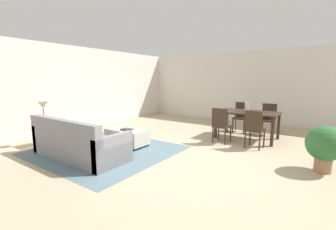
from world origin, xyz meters
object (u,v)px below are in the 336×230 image
object	(u,v)px
ottoman_table	(127,136)
dining_chair_near_left	(221,123)
book_on_ottoman	(127,129)
dining_chair_far_left	(241,115)
potted_plant	(325,145)
vase_centerpiece	(247,107)
couch	(78,144)
dining_chair_near_right	(254,127)
dining_chair_far_right	(269,117)
side_table	(45,127)
dining_table	(247,115)
table_lamp	(43,106)

from	to	relation	value
ottoman_table	dining_chair_near_left	world-z (taller)	dining_chair_near_left
book_on_ottoman	dining_chair_far_left	bearing A→B (deg)	62.29
dining_chair_near_left	potted_plant	distance (m)	2.34
vase_centerpiece	couch	bearing A→B (deg)	-124.16
couch	book_on_ottoman	distance (m)	1.19
couch	potted_plant	world-z (taller)	couch
ottoman_table	book_on_ottoman	distance (m)	0.22
dining_chair_far_left	potted_plant	size ratio (longest dim) A/B	1.09
dining_chair_near_right	dining_chair_far_left	distance (m)	1.88
dining_chair_far_right	book_on_ottoman	size ratio (longest dim) A/B	3.54
side_table	dining_chair_far_left	bearing A→B (deg)	51.90
side_table	dining_chair_far_right	distance (m)	6.17
dining_table	table_lamp	bearing A→B (deg)	-137.31
book_on_ottoman	dining_table	bearing A→B (deg)	48.90
table_lamp	dining_chair_near_right	bearing A→B (deg)	32.39
table_lamp	book_on_ottoman	distance (m)	2.12
dining_chair_far_right	potted_plant	size ratio (longest dim) A/B	1.09
ottoman_table	table_lamp	world-z (taller)	table_lamp
ottoman_table	dining_chair_near_right	distance (m)	3.09
vase_centerpiece	table_lamp	bearing A→B (deg)	-137.36
couch	dining_chair_far_left	distance (m)	4.90
side_table	potted_plant	xyz separation A→B (m)	(5.70, 2.00, 0.03)
dining_table	ottoman_table	bearing A→B (deg)	-132.93
couch	side_table	xyz separation A→B (m)	(-1.42, 0.05, 0.18)
table_lamp	couch	bearing A→B (deg)	-1.82
side_table	dining_chair_far_left	distance (m)	5.60
dining_chair_near_left	couch	bearing A→B (deg)	-126.63
couch	dining_chair_near_left	xyz separation A→B (m)	(2.05, 2.76, 0.23)
couch	dining_chair_near_right	world-z (taller)	dining_chair_near_right
table_lamp	dining_chair_far_left	world-z (taller)	table_lamp
book_on_ottoman	potted_plant	distance (m)	4.08
side_table	dining_chair_near_right	size ratio (longest dim) A/B	0.65
vase_centerpiece	ottoman_table	bearing A→B (deg)	-132.96
ottoman_table	table_lamp	distance (m)	2.17
table_lamp	book_on_ottoman	world-z (taller)	table_lamp
dining_chair_far_left	vase_centerpiece	world-z (taller)	vase_centerpiece
vase_centerpiece	dining_chair_far_right	bearing A→B (deg)	65.18
couch	dining_chair_near_right	bearing A→B (deg)	43.90
potted_plant	dining_table	bearing A→B (deg)	138.69
ottoman_table	book_on_ottoman	bearing A→B (deg)	-47.20
ottoman_table	side_table	world-z (taller)	side_table
side_table	vase_centerpiece	world-z (taller)	vase_centerpiece
dining_chair_near_right	dining_chair_far_right	xyz separation A→B (m)	(-0.03, 1.72, 0.00)
dining_table	dining_chair_far_left	xyz separation A→B (m)	(-0.43, 0.82, -0.15)
table_lamp	potted_plant	size ratio (longest dim) A/B	0.62
ottoman_table	couch	bearing A→B (deg)	-100.60
dining_chair_near_right	book_on_ottoman	world-z (taller)	dining_chair_near_right
dining_chair_far_right	book_on_ottoman	distance (m)	4.21
dining_chair_far_left	dining_table	bearing A→B (deg)	-62.21
dining_chair_far_right	table_lamp	bearing A→B (deg)	-133.89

